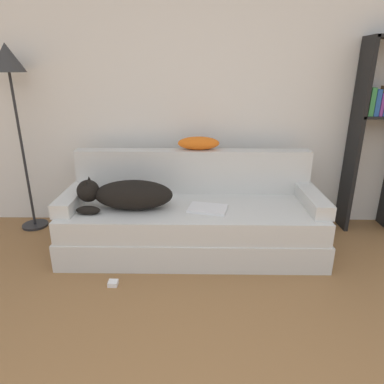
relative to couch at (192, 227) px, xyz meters
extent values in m
cube|color=silver|center=(0.07, 0.67, 1.15)|extent=(8.12, 0.06, 2.70)
cube|color=silver|center=(0.00, 0.00, -0.09)|extent=(2.15, 0.82, 0.23)
cube|color=silver|center=(0.00, -0.01, 0.12)|extent=(2.11, 0.78, 0.19)
cube|color=silver|center=(0.00, 0.34, 0.41)|extent=(2.11, 0.15, 0.39)
cube|color=silver|center=(-1.00, -0.01, 0.27)|extent=(0.15, 0.63, 0.11)
cube|color=silver|center=(1.00, -0.01, 0.27)|extent=(0.15, 0.63, 0.11)
ellipsoid|color=black|center=(-0.47, -0.09, 0.33)|extent=(0.63, 0.29, 0.24)
sphere|color=black|center=(-0.84, -0.09, 0.36)|extent=(0.18, 0.18, 0.18)
cone|color=black|center=(-0.84, -0.14, 0.43)|extent=(0.06, 0.06, 0.08)
cone|color=black|center=(-0.84, -0.04, 0.43)|extent=(0.06, 0.06, 0.08)
ellipsoid|color=black|center=(-0.81, -0.21, 0.25)|extent=(0.19, 0.07, 0.07)
cube|color=silver|center=(0.13, -0.10, 0.22)|extent=(0.35, 0.28, 0.02)
ellipsoid|color=orange|center=(0.05, 0.36, 0.66)|extent=(0.37, 0.16, 0.12)
cube|color=black|center=(1.49, 0.49, 0.68)|extent=(0.04, 0.26, 1.76)
cube|color=black|center=(1.71, 0.49, 0.89)|extent=(0.45, 0.26, 0.02)
cube|color=#337F42|center=(1.55, 0.47, 1.02)|extent=(0.04, 0.20, 0.24)
cube|color=#234C93|center=(1.59, 0.47, 1.01)|extent=(0.04, 0.20, 0.23)
cube|color=#753384|center=(1.63, 0.47, 1.00)|extent=(0.03, 0.20, 0.19)
cube|color=#234C93|center=(1.67, 0.47, 0.98)|extent=(0.03, 0.20, 0.17)
cylinder|color=#232326|center=(-1.59, 0.43, -0.19)|extent=(0.25, 0.25, 0.02)
cylinder|color=#232326|center=(-1.59, 0.43, 0.54)|extent=(0.02, 0.02, 1.44)
cone|color=#333333|center=(-1.59, 0.43, 1.38)|extent=(0.29, 0.29, 0.24)
cube|color=white|center=(-0.57, -0.56, -0.19)|extent=(0.07, 0.07, 0.03)
camera|label=1|loc=(0.04, -2.67, 1.29)|focal=32.00mm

